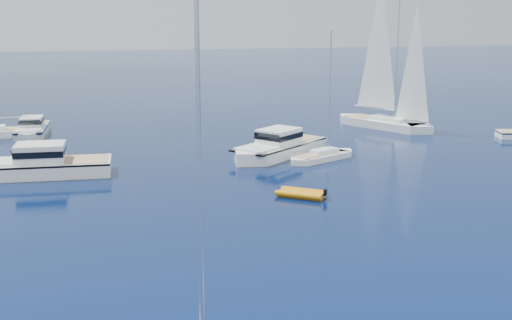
# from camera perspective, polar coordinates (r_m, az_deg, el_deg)

# --- Properties ---
(motor_cruiser_centre) EXTENTS (12.65, 4.41, 3.28)m
(motor_cruiser_centre) POSITION_cam_1_polar(r_m,az_deg,el_deg) (54.90, -18.22, -1.28)
(motor_cruiser_centre) COLOR silver
(motor_cruiser_centre) RESTS_ON ground
(motor_cruiser_distant) EXTENTS (11.48, 10.31, 3.11)m
(motor_cruiser_distant) POSITION_cam_1_polar(r_m,az_deg,el_deg) (59.25, 1.83, 0.37)
(motor_cruiser_distant) COLOR white
(motor_cruiser_distant) RESTS_ON ground
(motor_cruiser_horizon) EXTENTS (3.23, 9.46, 2.46)m
(motor_cruiser_horizon) POSITION_cam_1_polar(r_m,az_deg,el_deg) (72.79, -18.70, 2.03)
(motor_cruiser_horizon) COLOR silver
(motor_cruiser_horizon) RESTS_ON ground
(sailboat_centre) EXTENTS (7.89, 5.39, 11.50)m
(sailboat_centre) POSITION_cam_1_polar(r_m,az_deg,el_deg) (57.94, 5.70, 0.02)
(sailboat_centre) COLOR white
(sailboat_centre) RESTS_ON ground
(sailboat_sails_r) EXTENTS (9.48, 13.00, 19.20)m
(sailboat_sails_r) POSITION_cam_1_polar(r_m,az_deg,el_deg) (74.97, 10.97, 2.78)
(sailboat_sails_r) COLOR silver
(sailboat_sails_r) RESTS_ON ground
(tender_yellow) EXTENTS (3.98, 3.64, 0.95)m
(tender_yellow) POSITION_cam_1_polar(r_m,az_deg,el_deg) (46.40, 3.89, -3.18)
(tender_yellow) COLOR orange
(tender_yellow) RESTS_ON ground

